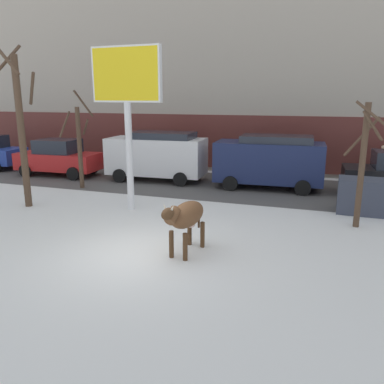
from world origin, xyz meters
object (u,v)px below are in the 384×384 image
(car_white_van, at_px, (157,155))
(bare_tree_left_lot, at_px, (21,125))
(billboard, at_px, (127,85))
(car_navy_van, at_px, (269,160))
(bare_tree_far_back, at_px, (79,143))
(dumpster, at_px, (364,196))
(pedestrian_near_billboard, at_px, (382,163))
(cow_brown, at_px, (186,216))
(car_red_sedan, at_px, (59,158))
(bare_tree_right_lot, at_px, (363,160))

(car_white_van, bearing_deg, bare_tree_left_lot, -114.97)
(billboard, height_order, car_navy_van, billboard)
(car_navy_van, relative_size, bare_tree_left_lot, 0.82)
(car_white_van, distance_m, bare_tree_left_lot, 6.55)
(car_navy_van, distance_m, bare_tree_far_back, 8.27)
(bare_tree_left_lot, xyz_separation_m, dumpster, (11.60, 2.99, -2.36))
(bare_tree_far_back, bearing_deg, pedestrian_near_billboard, 24.02)
(car_white_van, height_order, car_navy_van, same)
(bare_tree_left_lot, bearing_deg, billboard, 12.90)
(bare_tree_far_back, bearing_deg, car_white_van, 45.49)
(cow_brown, xyz_separation_m, bare_tree_far_back, (-6.85, 5.52, 1.00))
(bare_tree_far_back, bearing_deg, dumpster, -0.87)
(car_red_sedan, relative_size, bare_tree_right_lot, 1.12)
(billboard, xyz_separation_m, bare_tree_far_back, (-3.61, 2.31, -2.32))
(cow_brown, height_order, car_navy_van, car_navy_van)
(cow_brown, bearing_deg, bare_tree_left_lot, 161.45)
(car_white_van, bearing_deg, dumpster, -17.00)
(car_white_van, bearing_deg, cow_brown, -61.76)
(bare_tree_left_lot, bearing_deg, car_navy_van, 35.76)
(cow_brown, relative_size, bare_tree_right_lot, 0.50)
(billboard, distance_m, car_navy_van, 7.14)
(car_navy_van, bearing_deg, bare_tree_left_lot, -144.24)
(billboard, distance_m, dumpster, 8.93)
(pedestrian_near_billboard, bearing_deg, cow_brown, -117.47)
(car_red_sedan, relative_size, car_navy_van, 0.91)
(bare_tree_left_lot, relative_size, bare_tree_far_back, 1.36)
(car_white_van, relative_size, dumpster, 2.75)
(cow_brown, relative_size, billboard, 0.35)
(billboard, distance_m, pedestrian_near_billboard, 12.52)
(car_white_van, distance_m, pedestrian_near_billboard, 10.61)
(billboard, xyz_separation_m, car_white_van, (-1.10, 4.86, -3.07))
(pedestrian_near_billboard, relative_size, dumpster, 1.02)
(bare_tree_far_back, bearing_deg, bare_tree_left_lot, -92.75)
(car_navy_van, height_order, bare_tree_right_lot, bare_tree_right_lot)
(bare_tree_far_back, bearing_deg, billboard, -32.53)
(bare_tree_right_lot, xyz_separation_m, bare_tree_far_back, (-11.15, 1.84, -0.09))
(car_red_sedan, bearing_deg, bare_tree_far_back, -37.32)
(billboard, xyz_separation_m, bare_tree_right_lot, (7.54, 0.46, -2.23))
(cow_brown, xyz_separation_m, pedestrian_near_billboard, (5.80, 11.16, -0.11))
(dumpster, bearing_deg, bare_tree_far_back, 179.13)
(car_white_van, distance_m, dumpster, 9.36)
(pedestrian_near_billboard, xyz_separation_m, dumpster, (-1.21, -5.82, -0.28))
(dumpster, bearing_deg, bare_tree_left_lot, -165.53)
(car_navy_van, xyz_separation_m, bare_tree_right_lot, (3.33, -4.42, 0.84))
(pedestrian_near_billboard, bearing_deg, bare_tree_left_lot, -145.48)
(car_navy_van, bearing_deg, car_white_van, -179.80)
(car_navy_van, bearing_deg, dumpster, -37.19)
(car_red_sedan, bearing_deg, car_white_van, 5.26)
(billboard, height_order, car_white_van, billboard)
(billboard, height_order, dumpster, billboard)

